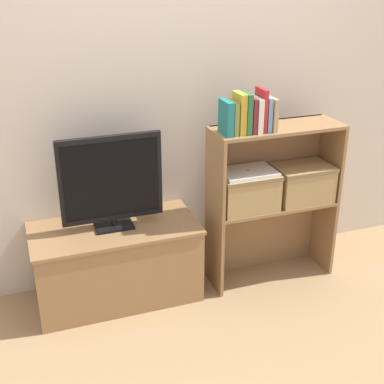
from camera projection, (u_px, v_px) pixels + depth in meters
ground_plane at (200, 302)px, 3.26m from camera, size 16.00×16.00×0.00m
wall_back at (172, 89)px, 3.19m from camera, size 10.00×0.05×2.40m
tv_stand at (116, 262)px, 3.22m from camera, size 0.98×0.48×0.48m
tv at (111, 181)px, 3.00m from camera, size 0.59×0.14×0.56m
bookshelf_lower_tier at (267, 227)px, 3.46m from camera, size 0.80×0.28×0.52m
bookshelf_upper_tier at (271, 154)px, 3.26m from camera, size 0.80×0.28×0.50m
book_teal at (226, 118)px, 2.95m from camera, size 0.04×0.14×0.19m
book_olive at (233, 117)px, 2.96m from camera, size 0.03×0.13×0.19m
book_mustard at (239, 113)px, 2.96m from camera, size 0.04×0.13×0.23m
book_forest at (245, 113)px, 2.98m from camera, size 0.03×0.14×0.23m
book_maroon at (251, 115)px, 2.99m from camera, size 0.02×0.14×0.20m
book_ivory at (256, 114)px, 3.00m from camera, size 0.03×0.14×0.20m
book_crimson at (261, 110)px, 3.00m from camera, size 0.02×0.13×0.24m
book_skyblue at (266, 113)px, 3.02m from camera, size 0.03×0.12×0.20m
book_tan at (271, 114)px, 3.03m from camera, size 0.03×0.15×0.19m
storage_basket_left at (247, 190)px, 3.21m from camera, size 0.36×0.25×0.23m
storage_basket_right at (302, 181)px, 3.33m from camera, size 0.36×0.25×0.23m
laptop at (248, 172)px, 3.16m from camera, size 0.33×0.23×0.02m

